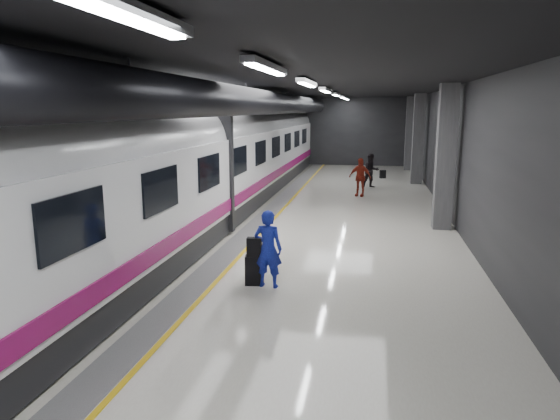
{
  "coord_description": "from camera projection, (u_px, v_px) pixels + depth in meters",
  "views": [
    {
      "loc": [
        2.33,
        -14.18,
        3.72
      ],
      "look_at": [
        0.16,
        -2.49,
        1.32
      ],
      "focal_mm": 32.0,
      "sensor_mm": 36.0,
      "label": 1
    }
  ],
  "objects": [
    {
      "name": "suitcase_main",
      "position": [
        254.0,
        270.0,
        10.74
      ],
      "size": [
        0.43,
        0.31,
        0.64
      ],
      "primitive_type": "cube",
      "rotation": [
        0.0,
        0.0,
        0.16
      ],
      "color": "black",
      "rests_on": "ground"
    },
    {
      "name": "platform_hall",
      "position": [
        286.0,
        116.0,
        15.1
      ],
      "size": [
        10.02,
        40.02,
        4.51
      ],
      "color": "black",
      "rests_on": "ground"
    },
    {
      "name": "traveler_main",
      "position": [
        268.0,
        249.0,
        10.5
      ],
      "size": [
        0.64,
        0.45,
        1.67
      ],
      "primitive_type": "imported",
      "rotation": [
        0.0,
        0.0,
        3.05
      ],
      "color": "#192FBC",
      "rests_on": "ground"
    },
    {
      "name": "shoulder_bag",
      "position": [
        254.0,
        247.0,
        10.59
      ],
      "size": [
        0.32,
        0.18,
        0.41
      ],
      "primitive_type": "cube",
      "rotation": [
        0.0,
        0.0,
        0.05
      ],
      "color": "black",
      "rests_on": "suitcase_main"
    },
    {
      "name": "train",
      "position": [
        184.0,
        165.0,
        14.99
      ],
      "size": [
        3.05,
        38.0,
        4.05
      ],
      "color": "black",
      "rests_on": "ground"
    },
    {
      "name": "ground",
      "position": [
        290.0,
        237.0,
        14.82
      ],
      "size": [
        40.0,
        40.0,
        0.0
      ],
      "primitive_type": "plane",
      "color": "silver",
      "rests_on": "ground"
    },
    {
      "name": "traveler_far_b",
      "position": [
        360.0,
        177.0,
        21.66
      ],
      "size": [
        1.05,
        0.65,
        1.67
      ],
      "primitive_type": "imported",
      "rotation": [
        0.0,
        0.0,
        -0.27
      ],
      "color": "maroon",
      "rests_on": "ground"
    },
    {
      "name": "traveler_far_a",
      "position": [
        371.0,
        171.0,
        24.03
      ],
      "size": [
        0.98,
        0.88,
        1.64
      ],
      "primitive_type": "imported",
      "rotation": [
        0.0,
        0.0,
        0.4
      ],
      "color": "black",
      "rests_on": "ground"
    },
    {
      "name": "suitcase_far",
      "position": [
        383.0,
        174.0,
        27.45
      ],
      "size": [
        0.35,
        0.29,
        0.44
      ],
      "primitive_type": "cube",
      "rotation": [
        0.0,
        0.0,
        0.36
      ],
      "color": "black",
      "rests_on": "ground"
    }
  ]
}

